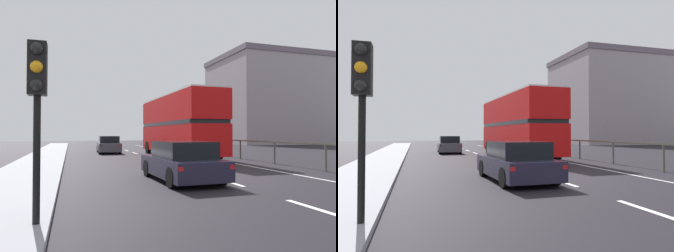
% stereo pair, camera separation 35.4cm
% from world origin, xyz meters
% --- Properties ---
extents(ground_plane, '(73.25, 120.00, 0.10)m').
position_xyz_m(ground_plane, '(0.00, 0.00, -0.05)').
color(ground_plane, black).
extents(near_sidewalk_kerb, '(2.56, 80.00, 0.14)m').
position_xyz_m(near_sidewalk_kerb, '(-6.75, 0.00, 0.07)').
color(near_sidewalk_kerb, gray).
rests_on(near_sidewalk_kerb, ground).
extents(lane_paint_markings, '(3.60, 46.00, 0.01)m').
position_xyz_m(lane_paint_markings, '(2.12, 8.26, 0.00)').
color(lane_paint_markings, silver).
rests_on(lane_paint_markings, ground).
extents(bridge_side_railing, '(0.10, 42.00, 1.23)m').
position_xyz_m(bridge_side_railing, '(5.33, 9.00, 0.98)').
color(bridge_side_railing, '#525347').
rests_on(bridge_side_railing, ground).
extents(distant_building_block, '(17.13, 13.73, 13.99)m').
position_xyz_m(distant_building_block, '(25.92, 32.94, 7.01)').
color(distant_building_block, gray).
rests_on(distant_building_block, ground).
extents(double_decker_bus_red, '(2.61, 11.03, 4.28)m').
position_xyz_m(double_decker_bus_red, '(2.13, 10.34, 2.29)').
color(double_decker_bus_red, red).
rests_on(double_decker_bus_red, ground).
extents(hatchback_car_near, '(1.98, 4.17, 1.38)m').
position_xyz_m(hatchback_car_near, '(-1.43, -0.24, 0.66)').
color(hatchback_car_near, '#211E32').
rests_on(hatchback_car_near, ground).
extents(traffic_signal_pole, '(0.30, 0.42, 3.05)m').
position_xyz_m(traffic_signal_pole, '(-5.68, -4.81, 2.43)').
color(traffic_signal_pole, black).
rests_on(traffic_signal_pole, near_sidewalk_kerb).
extents(sedan_car_ahead, '(1.92, 4.33, 1.42)m').
position_xyz_m(sedan_car_ahead, '(-2.09, 15.86, 0.68)').
color(sedan_car_ahead, '#454B54').
rests_on(sedan_car_ahead, ground).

